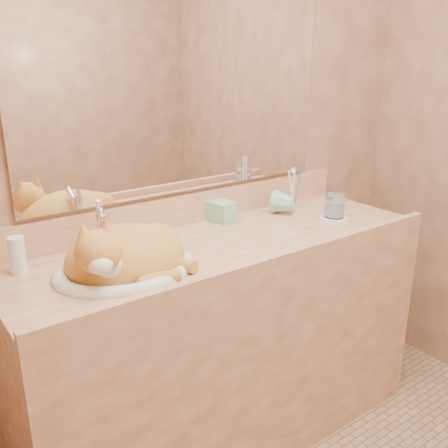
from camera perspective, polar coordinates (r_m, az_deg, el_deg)
wall_back at (r=1.94m, az=-4.76°, el=11.43°), size 2.40×0.02×2.50m
vanity_counter at (r=2.01m, az=0.12°, el=-13.45°), size 1.60×0.55×0.85m
mirror at (r=1.92m, az=-4.68°, el=15.53°), size 1.30×0.02×0.80m
sink_basin at (r=1.59m, az=-11.33°, el=-2.92°), size 0.46×0.38×0.14m
faucet at (r=1.73m, az=-13.80°, el=-0.62°), size 0.08×0.13×0.18m
cat at (r=1.58m, az=-11.40°, el=-3.31°), size 0.43×0.37×0.21m
soap_dispenser at (r=1.99m, az=0.80°, el=2.59°), size 0.10×0.10×0.18m
toothbrush_cup at (r=2.12m, az=7.99°, el=2.15°), size 0.13×0.13×0.09m
toothbrushes at (r=2.10m, az=8.09°, el=4.18°), size 0.03×0.03×0.21m
saucer at (r=2.12m, az=12.45°, el=0.68°), size 0.12×0.12×0.01m
water_glass at (r=2.10m, az=12.55°, el=2.04°), size 0.08×0.08×0.10m
lotion_bottle at (r=1.66m, az=-22.54°, el=-3.36°), size 0.05×0.05×0.12m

